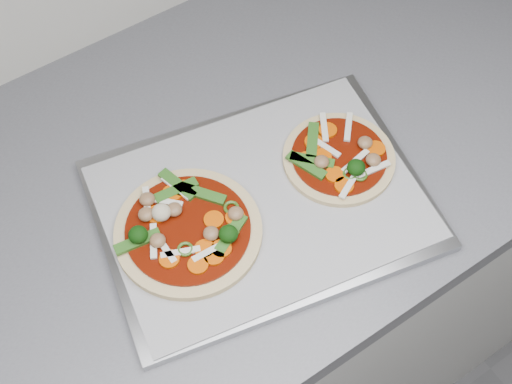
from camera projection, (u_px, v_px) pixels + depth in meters
baking_tray at (261, 205)px, 0.91m from camera, size 0.46×0.38×0.01m
parchment at (261, 202)px, 0.91m from camera, size 0.44×0.35×0.00m
pizza_left at (187, 229)px, 0.87m from camera, size 0.25×0.25×0.03m
pizza_right at (339, 158)px, 0.94m from camera, size 0.20×0.20×0.03m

